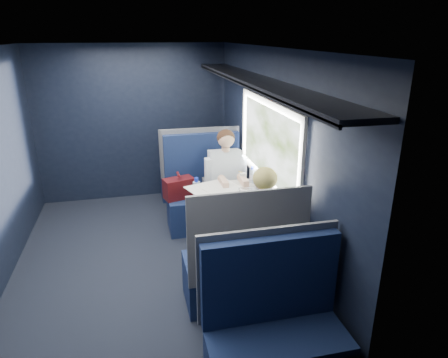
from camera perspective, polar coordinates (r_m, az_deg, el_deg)
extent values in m
cube|color=black|center=(4.62, -11.19, -12.10)|extent=(2.80, 4.20, 0.01)
cube|color=black|center=(4.38, 7.03, 3.02)|extent=(0.10, 4.20, 2.30)
cube|color=black|center=(6.21, -12.86, 7.77)|extent=(2.80, 0.10, 2.30)
cube|color=black|center=(2.19, -10.51, -16.07)|extent=(2.80, 0.10, 2.30)
cube|color=silver|center=(3.92, -13.62, 18.47)|extent=(2.80, 4.20, 0.10)
cube|color=beige|center=(4.22, 6.44, 10.70)|extent=(0.03, 1.84, 0.07)
cube|color=beige|center=(4.44, 6.02, -0.18)|extent=(0.03, 1.84, 0.07)
cube|color=beige|center=(3.52, 10.93, 1.43)|extent=(0.03, 0.07, 0.78)
cube|color=beige|center=(5.13, 2.96, 7.64)|extent=(0.03, 0.07, 0.78)
cube|color=black|center=(4.14, 4.45, 13.87)|extent=(0.36, 4.10, 0.04)
cube|color=black|center=(4.09, 2.10, 13.56)|extent=(0.02, 4.10, 0.03)
cube|color=red|center=(4.20, 6.57, 12.65)|extent=(0.01, 0.10, 0.12)
cylinder|color=#54565E|center=(4.53, -0.25, -7.16)|extent=(0.08, 0.08, 0.70)
cube|color=silver|center=(4.41, 2.02, -2.64)|extent=(0.62, 1.00, 0.04)
cube|color=#0C1637|center=(5.27, -2.48, -4.60)|extent=(1.00, 0.50, 0.45)
cube|color=#0C1637|center=(5.33, -3.19, 2.60)|extent=(1.00, 0.10, 0.75)
cube|color=#54565E|center=(5.37, -3.30, 3.02)|extent=(1.04, 0.03, 0.82)
cube|color=#54565E|center=(5.09, -2.43, -1.51)|extent=(0.06, 0.40, 0.20)
cube|color=#4F1015|center=(5.08, -6.47, -1.32)|extent=(0.41, 0.29, 0.26)
cylinder|color=#4F1015|center=(5.01, -6.55, 0.66)|extent=(0.07, 0.16, 0.03)
cylinder|color=silver|center=(4.99, -3.94, -1.74)|extent=(0.09, 0.09, 0.25)
cylinder|color=#1B33D0|center=(4.93, -3.99, -0.12)|extent=(0.05, 0.05, 0.05)
cube|color=#0C1637|center=(3.94, 1.95, -13.91)|extent=(1.00, 0.50, 0.45)
cube|color=#0C1637|center=(3.38, 3.41, -8.23)|extent=(1.00, 0.10, 0.75)
cube|color=#54565E|center=(3.32, 3.69, -8.29)|extent=(1.04, 0.03, 0.82)
cube|color=#54565E|center=(3.81, 1.81, -9.44)|extent=(0.06, 0.40, 0.20)
cube|color=#0C1637|center=(6.27, -4.39, -0.49)|extent=(1.00, 0.40, 0.45)
cube|color=#0C1637|center=(5.87, -4.16, 3.78)|extent=(1.00, 0.10, 0.66)
cube|color=#54565E|center=(5.81, -4.07, 3.82)|extent=(1.04, 0.03, 0.72)
cube|color=#0C1637|center=(2.95, 6.56, -14.02)|extent=(1.00, 0.10, 0.66)
cube|color=#54565E|center=(2.98, 6.22, -13.13)|extent=(1.04, 0.03, 0.72)
cube|color=black|center=(5.07, 0.54, -1.85)|extent=(0.36, 0.44, 0.16)
cube|color=black|center=(5.02, 1.08, -5.92)|extent=(0.32, 0.12, 0.45)
cube|color=silver|center=(5.13, 0.13, 1.40)|extent=(0.40, 0.29, 0.53)
cylinder|color=#D8A88C|center=(5.01, 0.24, 4.29)|extent=(0.10, 0.10, 0.06)
sphere|color=#D8A88C|center=(4.95, 0.29, 5.73)|extent=(0.21, 0.21, 0.21)
sphere|color=#382114|center=(4.96, 0.25, 5.94)|extent=(0.22, 0.22, 0.22)
cube|color=silver|center=(5.05, -2.20, 1.07)|extent=(0.09, 0.12, 0.34)
cube|color=silver|center=(5.14, 2.62, 1.44)|extent=(0.09, 0.12, 0.34)
cube|color=black|center=(3.96, 5.01, -8.63)|extent=(0.36, 0.44, 0.16)
cube|color=black|center=(4.27, 4.04, -10.96)|extent=(0.32, 0.12, 0.45)
cube|color=black|center=(3.71, 5.89, -6.39)|extent=(0.40, 0.29, 0.53)
cylinder|color=#D8A88C|center=(3.63, 5.84, -2.15)|extent=(0.10, 0.10, 0.06)
sphere|color=#D8A88C|center=(3.59, 5.82, -0.04)|extent=(0.21, 0.21, 0.21)
sphere|color=tan|center=(3.58, 5.90, 0.10)|extent=(0.22, 0.22, 0.22)
cube|color=black|center=(3.68, 2.42, -6.50)|extent=(0.09, 0.12, 0.34)
cube|color=black|center=(3.81, 8.84, -5.74)|extent=(0.09, 0.12, 0.34)
cube|color=tan|center=(3.60, 6.27, -5.09)|extent=(0.26, 0.07, 0.36)
cube|color=white|center=(4.46, -0.15, -2.08)|extent=(0.81, 0.97, 0.01)
cube|color=silver|center=(4.46, 3.75, -2.07)|extent=(0.30, 0.36, 0.02)
cube|color=silver|center=(4.44, 5.21, -0.47)|extent=(0.07, 0.32, 0.22)
cube|color=black|center=(4.44, 5.13, -0.48)|extent=(0.06, 0.28, 0.18)
cylinder|color=silver|center=(4.77, 4.04, 0.44)|extent=(0.06, 0.06, 0.17)
cylinder|color=#1B33D0|center=(4.74, 4.07, 1.61)|extent=(0.03, 0.03, 0.04)
cylinder|color=white|center=(4.83, 2.72, 0.29)|extent=(0.08, 0.08, 0.10)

